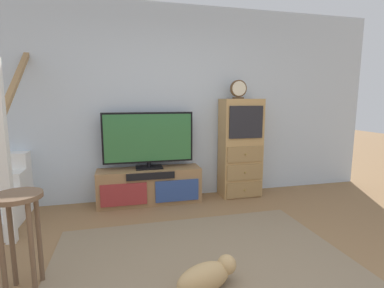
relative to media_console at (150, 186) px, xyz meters
The scene contains 8 objects.
back_wall 1.18m from the media_console, 41.70° to the left, with size 6.40×0.12×2.70m, color silver.
area_rug 1.64m from the media_console, 79.33° to the right, with size 2.60×1.80×0.01m, color #847056.
media_console is the anchor object (origin of this frame).
television 0.65m from the media_console, 90.00° to the left, with size 1.21×0.22×0.77m.
side_cabinet 1.41m from the media_console, ahead, with size 0.58×0.38×1.42m.
desk_clock 1.83m from the media_console, ahead, with size 0.24×0.08×0.26m.
bar_stool_near 1.99m from the media_console, 123.56° to the right, with size 0.34×0.34×0.75m.
dog 1.98m from the media_console, 83.34° to the right, with size 0.53×0.32×0.23m.
Camera 1 is at (-0.65, -1.63, 1.41)m, focal length 26.81 mm.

